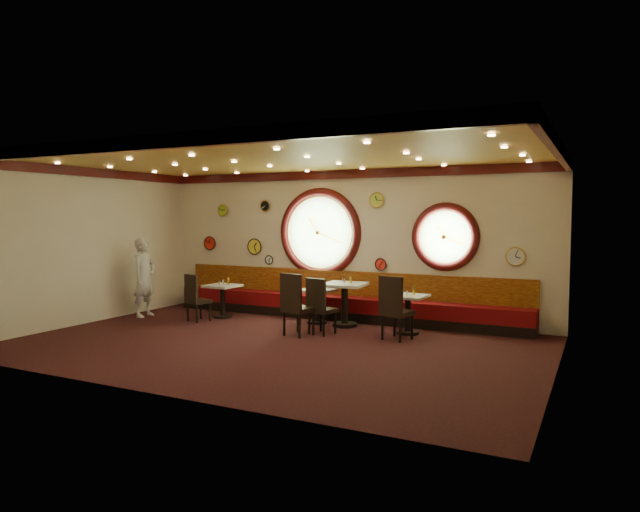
{
  "coord_description": "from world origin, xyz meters",
  "views": [
    {
      "loc": [
        5.04,
        -8.3,
        2.21
      ],
      "look_at": [
        0.5,
        0.8,
        1.5
      ],
      "focal_mm": 32.0,
      "sensor_mm": 36.0,
      "label": 1
    }
  ],
  "objects_px": {
    "table_b": "(317,302)",
    "condiment_d_salt": "(403,291)",
    "table_d": "(408,309)",
    "chair_b": "(295,300)",
    "chair_d": "(394,304)",
    "condiment_b_salt": "(314,287)",
    "waiter": "(144,278)",
    "chair_c": "(319,302)",
    "condiment_c_pepper": "(345,281)",
    "condiment_c_salt": "(343,280)",
    "condiment_d_pepper": "(407,293)",
    "chair_a": "(195,295)",
    "condiment_b_pepper": "(315,287)",
    "table_c": "(345,299)",
    "condiment_c_bottle": "(351,280)",
    "condiment_a_salt": "(223,282)",
    "condiment_d_bottle": "(414,290)",
    "condiment_a_bottle": "(229,281)",
    "condiment_a_pepper": "(219,283)",
    "table_a": "(223,297)",
    "condiment_b_bottle": "(324,286)"
  },
  "relations": [
    {
      "from": "table_b",
      "to": "condiment_d_salt",
      "type": "height_order",
      "value": "condiment_d_salt"
    },
    {
      "from": "table_d",
      "to": "chair_b",
      "type": "xyz_separation_m",
      "value": [
        -1.79,
        -1.13,
        0.2
      ]
    },
    {
      "from": "chair_d",
      "to": "condiment_b_salt",
      "type": "distance_m",
      "value": 2.2
    },
    {
      "from": "condiment_b_salt",
      "to": "waiter",
      "type": "relative_size",
      "value": 0.05
    },
    {
      "from": "chair_c",
      "to": "condiment_c_pepper",
      "type": "relative_size",
      "value": 7.43
    },
    {
      "from": "condiment_c_salt",
      "to": "condiment_d_pepper",
      "type": "height_order",
      "value": "condiment_c_salt"
    },
    {
      "from": "chair_a",
      "to": "condiment_b_pepper",
      "type": "relative_size",
      "value": 5.99
    },
    {
      "from": "chair_a",
      "to": "table_c",
      "type": "bearing_deg",
      "value": 33.29
    },
    {
      "from": "chair_d",
      "to": "chair_c",
      "type": "bearing_deg",
      "value": -158.0
    },
    {
      "from": "table_c",
      "to": "chair_c",
      "type": "distance_m",
      "value": 0.96
    },
    {
      "from": "chair_a",
      "to": "condiment_c_bottle",
      "type": "distance_m",
      "value": 3.31
    },
    {
      "from": "table_c",
      "to": "condiment_a_salt",
      "type": "distance_m",
      "value": 2.85
    },
    {
      "from": "condiment_c_salt",
      "to": "condiment_d_pepper",
      "type": "xyz_separation_m",
      "value": [
        1.46,
        -0.34,
        -0.14
      ]
    },
    {
      "from": "chair_c",
      "to": "condiment_d_bottle",
      "type": "distance_m",
      "value": 1.81
    },
    {
      "from": "condiment_a_bottle",
      "to": "waiter",
      "type": "distance_m",
      "value": 1.87
    },
    {
      "from": "chair_b",
      "to": "condiment_a_pepper",
      "type": "xyz_separation_m",
      "value": [
        -2.38,
        0.92,
        0.1
      ]
    },
    {
      "from": "chair_a",
      "to": "waiter",
      "type": "distance_m",
      "value": 1.42
    },
    {
      "from": "condiment_b_salt",
      "to": "condiment_d_bottle",
      "type": "xyz_separation_m",
      "value": [
        2.16,
        -0.1,
        0.07
      ]
    },
    {
      "from": "table_a",
      "to": "table_b",
      "type": "xyz_separation_m",
      "value": [
        2.15,
        0.32,
        -0.01
      ]
    },
    {
      "from": "condiment_b_bottle",
      "to": "waiter",
      "type": "height_order",
      "value": "waiter"
    },
    {
      "from": "condiment_b_bottle",
      "to": "condiment_d_bottle",
      "type": "xyz_separation_m",
      "value": [
        1.97,
        -0.19,
        0.05
      ]
    },
    {
      "from": "condiment_d_bottle",
      "to": "condiment_d_salt",
      "type": "bearing_deg",
      "value": -175.75
    },
    {
      "from": "table_b",
      "to": "chair_c",
      "type": "xyz_separation_m",
      "value": [
        0.55,
        -0.99,
        0.16
      ]
    },
    {
      "from": "condiment_c_salt",
      "to": "table_b",
      "type": "bearing_deg",
      "value": -172.58
    },
    {
      "from": "chair_d",
      "to": "condiment_d_bottle",
      "type": "xyz_separation_m",
      "value": [
        0.13,
        0.75,
        0.17
      ]
    },
    {
      "from": "condiment_d_pepper",
      "to": "condiment_d_bottle",
      "type": "distance_m",
      "value": 0.21
    },
    {
      "from": "chair_a",
      "to": "condiment_c_salt",
      "type": "height_order",
      "value": "chair_a"
    },
    {
      "from": "condiment_d_bottle",
      "to": "waiter",
      "type": "xyz_separation_m",
      "value": [
        -5.87,
        -0.87,
        0.04
      ]
    },
    {
      "from": "condiment_d_salt",
      "to": "condiment_a_pepper",
      "type": "xyz_separation_m",
      "value": [
        -4.05,
        -0.3,
        -0.03
      ]
    },
    {
      "from": "condiment_d_salt",
      "to": "condiment_a_salt",
      "type": "bearing_deg",
      "value": -178.26
    },
    {
      "from": "condiment_c_salt",
      "to": "condiment_c_pepper",
      "type": "height_order",
      "value": "same"
    },
    {
      "from": "table_a",
      "to": "condiment_a_bottle",
      "type": "bearing_deg",
      "value": 55.01
    },
    {
      "from": "condiment_b_pepper",
      "to": "condiment_a_pepper",
      "type": "bearing_deg",
      "value": -170.86
    },
    {
      "from": "table_a",
      "to": "waiter",
      "type": "relative_size",
      "value": 0.42
    },
    {
      "from": "condiment_b_pepper",
      "to": "condiment_a_bottle",
      "type": "relative_size",
      "value": 0.68
    },
    {
      "from": "chair_d",
      "to": "waiter",
      "type": "xyz_separation_m",
      "value": [
        -5.74,
        -0.12,
        0.2
      ]
    },
    {
      "from": "condiment_c_bottle",
      "to": "chair_d",
      "type": "bearing_deg",
      "value": -34.88
    },
    {
      "from": "table_a",
      "to": "table_d",
      "type": "distance_m",
      "value": 4.15
    },
    {
      "from": "condiment_a_pepper",
      "to": "condiment_d_pepper",
      "type": "xyz_separation_m",
      "value": [
        4.18,
        0.13,
        0.02
      ]
    },
    {
      "from": "condiment_b_salt",
      "to": "table_b",
      "type": "bearing_deg",
      "value": -14.76
    },
    {
      "from": "chair_d",
      "to": "chair_a",
      "type": "bearing_deg",
      "value": -162.69
    },
    {
      "from": "chair_d",
      "to": "condiment_b_pepper",
      "type": "xyz_separation_m",
      "value": [
        -1.99,
        0.78,
        0.1
      ]
    },
    {
      "from": "condiment_c_bottle",
      "to": "condiment_a_pepper",
      "type": "bearing_deg",
      "value": -172.2
    },
    {
      "from": "table_d",
      "to": "condiment_d_salt",
      "type": "height_order",
      "value": "condiment_d_salt"
    },
    {
      "from": "chair_a",
      "to": "chair_d",
      "type": "relative_size",
      "value": 0.86
    },
    {
      "from": "table_c",
      "to": "chair_d",
      "type": "relative_size",
      "value": 1.22
    },
    {
      "from": "condiment_c_salt",
      "to": "condiment_a_bottle",
      "type": "height_order",
      "value": "condiment_c_salt"
    },
    {
      "from": "condiment_d_salt",
      "to": "condiment_b_bottle",
      "type": "bearing_deg",
      "value": 173.42
    },
    {
      "from": "condiment_b_bottle",
      "to": "chair_c",
      "type": "bearing_deg",
      "value": -68.74
    },
    {
      "from": "condiment_a_salt",
      "to": "condiment_a_bottle",
      "type": "distance_m",
      "value": 0.13
    }
  ]
}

